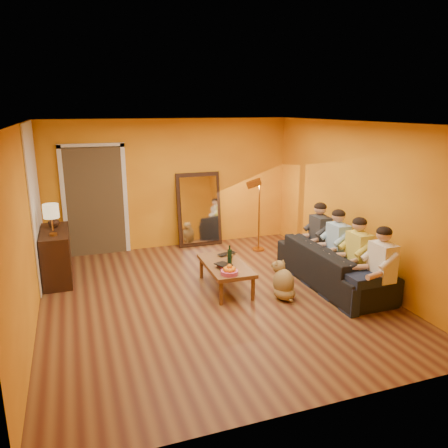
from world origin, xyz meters
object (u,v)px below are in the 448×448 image
object	(u,v)px
sofa	(333,265)
tumbler	(230,257)
sideboard	(56,255)
person_mid_left	(358,256)
mirror_frame	(199,209)
floor_lamp	(259,216)
person_far_left	(382,268)
coffee_table	(226,276)
person_mid_right	(337,246)
dog	(284,280)
person_far_right	(320,237)
table_lamp	(52,220)
laptop	(229,255)
wine_bottle	(230,255)
vase	(54,221)

from	to	relation	value
sofa	tumbler	distance (m)	1.68
sideboard	person_mid_left	bearing A→B (deg)	-26.22
mirror_frame	floor_lamp	xyz separation A→B (m)	(1.01, -0.78, -0.04)
person_far_left	mirror_frame	bearing A→B (deg)	112.67
coffee_table	floor_lamp	xyz separation A→B (m)	(1.28, 1.60, 0.51)
mirror_frame	sideboard	distance (m)	3.01
person_far_left	person_mid_right	world-z (taller)	same
sideboard	coffee_table	xyz separation A→B (m)	(2.53, -1.30, -0.21)
dog	person_far_right	bearing A→B (deg)	34.89
table_lamp	coffee_table	world-z (taller)	table_lamp
sofa	person_far_right	bearing A→B (deg)	-11.31
laptop	person_far_left	bearing A→B (deg)	-64.45
mirror_frame	tumbler	xyz separation A→B (m)	(-0.14, -2.26, -0.29)
person_mid_left	tumbler	xyz separation A→B (m)	(-1.72, 0.97, -0.14)
sofa	person_far_right	world-z (taller)	person_far_right
person_mid_left	person_mid_right	bearing A→B (deg)	90.00
dog	person_mid_left	bearing A→B (deg)	-14.02
mirror_frame	floor_lamp	distance (m)	1.28
person_mid_left	sofa	bearing A→B (deg)	106.11
mirror_frame	person_mid_left	distance (m)	3.60
sideboard	sofa	world-z (taller)	sideboard
sofa	floor_lamp	world-z (taller)	floor_lamp
table_lamp	dog	size ratio (longest dim) A/B	0.87
person_mid_right	wine_bottle	bearing A→B (deg)	171.97
tumbler	laptop	size ratio (longest dim) A/B	0.31
sofa	dog	world-z (taller)	sofa
person_far_right	vase	distance (m)	4.57
floor_lamp	tumbler	bearing A→B (deg)	-103.96
sideboard	tumbler	xyz separation A→B (m)	(2.65, -1.18, 0.04)
coffee_table	laptop	distance (m)	0.45
coffee_table	laptop	size ratio (longest dim) A/B	3.62
coffee_table	person_far_right	bearing A→B (deg)	8.91
sofa	dog	xyz separation A→B (m)	(-1.00, -0.22, -0.04)
vase	mirror_frame	bearing A→B (deg)	16.57
wine_bottle	laptop	size ratio (longest dim) A/B	0.92
sideboard	vase	distance (m)	0.58
table_lamp	person_mid_right	size ratio (longest dim) A/B	0.42
person_mid_left	wine_bottle	xyz separation A→B (m)	(-1.79, 0.80, -0.03)
vase	wine_bottle	bearing A→B (deg)	-31.82
sideboard	table_lamp	world-z (taller)	table_lamp
person_far_right	tumbler	size ratio (longest dim) A/B	11.60
person_mid_left	tumbler	bearing A→B (deg)	150.53
person_far_right	sofa	bearing A→B (deg)	-101.31
table_lamp	dog	distance (m)	3.71
sideboard	person_mid_right	bearing A→B (deg)	-20.14
floor_lamp	laptop	distance (m)	1.68
sofa	laptop	size ratio (longest dim) A/B	6.74
table_lamp	wine_bottle	bearing A→B (deg)	-22.15
table_lamp	laptop	xyz separation A→B (m)	(2.71, -0.65, -0.67)
wine_bottle	tumbler	size ratio (longest dim) A/B	2.95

